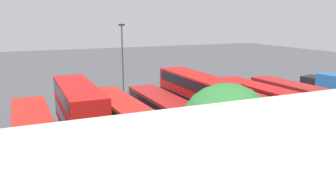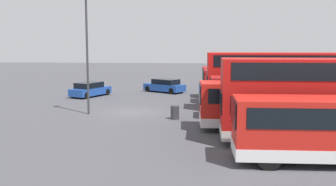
# 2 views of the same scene
# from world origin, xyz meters

# --- Properties ---
(ground_plane) EXTENTS (140.00, 140.00, 0.00)m
(ground_plane) POSITION_xyz_m (0.00, 0.00, 0.00)
(ground_plane) COLOR #47474C
(bus_single_deck_near_end) EXTENTS (2.92, 10.68, 2.95)m
(bus_single_deck_near_end) POSITION_xyz_m (-12.72, 11.71, 1.62)
(bus_single_deck_near_end) COLOR #A51919
(bus_single_deck_near_end) RESTS_ON ground
(bus_single_deck_second) EXTENTS (3.16, 12.08, 2.95)m
(bus_single_deck_second) POSITION_xyz_m (-9.01, 11.30, 1.62)
(bus_single_deck_second) COLOR #B71411
(bus_single_deck_second) RESTS_ON ground
(bus_single_deck_third) EXTENTS (2.63, 11.62, 2.95)m
(bus_single_deck_third) POSITION_xyz_m (-5.43, 11.23, 1.62)
(bus_single_deck_third) COLOR #A51919
(bus_single_deck_third) RESTS_ON ground
(bus_double_decker_fourth) EXTENTS (2.80, 10.71, 4.55)m
(bus_double_decker_fourth) POSITION_xyz_m (-1.68, 10.98, 2.45)
(bus_double_decker_fourth) COLOR #B71411
(bus_double_decker_fourth) RESTS_ON ground
(bus_single_deck_fifth) EXTENTS (2.80, 11.88, 2.95)m
(bus_single_deck_fifth) POSITION_xyz_m (1.77, 11.77, 1.62)
(bus_single_deck_fifth) COLOR #A51919
(bus_single_deck_fifth) RESTS_ON ground
(bus_single_deck_sixth) EXTENTS (3.08, 11.81, 2.95)m
(bus_single_deck_sixth) POSITION_xyz_m (5.43, 10.99, 1.62)
(bus_single_deck_sixth) COLOR red
(bus_single_deck_sixth) RESTS_ON ground
(bus_double_decker_seventh) EXTENTS (2.63, 10.47, 4.55)m
(bus_double_decker_seventh) POSITION_xyz_m (8.92, 11.50, 2.45)
(bus_double_decker_seventh) COLOR #B71411
(bus_double_decker_seventh) RESTS_ON ground
(box_truck_blue) EXTENTS (4.00, 7.86, 3.20)m
(box_truck_blue) POSITION_xyz_m (-20.40, 10.49, 1.71)
(box_truck_blue) COLOR #235999
(box_truck_blue) RESTS_ON ground
(car_hatchback_silver) EXTENTS (4.03, 4.72, 1.43)m
(car_hatchback_silver) POSITION_xyz_m (-12.52, 1.31, 0.70)
(car_hatchback_silver) COLOR #1E479E
(car_hatchback_silver) RESTS_ON ground
(car_small_green) EXTENTS (4.75, 3.50, 1.43)m
(car_small_green) POSITION_xyz_m (-8.55, -5.74, 0.70)
(car_small_green) COLOR #1E479E
(car_small_green) RESTS_ON ground
(lamp_post_tall) EXTENTS (0.70, 0.30, 8.86)m
(lamp_post_tall) POSITION_xyz_m (1.05, -3.21, 5.12)
(lamp_post_tall) COLOR #38383D
(lamp_post_tall) RESTS_ON ground
(waste_bin_yellow) EXTENTS (0.60, 0.60, 0.95)m
(waste_bin_yellow) POSITION_xyz_m (2.53, 3.40, 0.47)
(waste_bin_yellow) COLOR #333338
(waste_bin_yellow) RESTS_ON ground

